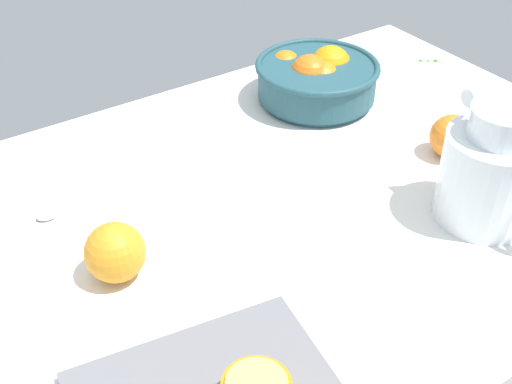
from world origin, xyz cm
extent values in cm
cube|color=white|center=(0.00, 0.00, -1.50)|extent=(146.36, 85.69, 3.00)
cylinder|color=#234C56|center=(34.87, 22.90, 0.60)|extent=(20.99, 20.99, 1.20)
cylinder|color=#234C56|center=(34.87, 22.90, 4.37)|extent=(22.81, 22.81, 6.34)
torus|color=#234C56|center=(34.87, 22.90, 7.54)|extent=(24.01, 24.01, 1.20)
sphere|color=orange|center=(39.26, 24.29, 5.70)|extent=(8.18, 8.18, 8.18)
sphere|color=orange|center=(32.58, 30.07, 5.14)|extent=(6.43, 6.43, 6.43)
sphere|color=orange|center=(33.51, 23.35, 5.78)|extent=(8.02, 8.02, 8.02)
sphere|color=orange|center=(35.03, 21.53, 5.20)|extent=(6.88, 6.88, 6.88)
cylinder|color=white|center=(33.64, -19.89, 7.05)|extent=(14.87, 14.87, 14.09)
cylinder|color=white|center=(33.64, -19.89, 16.35)|extent=(9.65, 9.65, 4.51)
cone|color=white|center=(34.09, -14.08, 17.93)|extent=(3.21, 3.02, 2.80)
cylinder|color=#FBA635|center=(33.64, -19.89, 3.46)|extent=(13.68, 13.68, 6.93)
cylinder|color=#F6B05F|center=(-15.13, -30.39, 5.62)|extent=(6.81, 6.81, 0.30)
sphere|color=orange|center=(42.07, -5.38, 3.79)|extent=(7.58, 7.58, 7.58)
sphere|color=orange|center=(-18.38, -1.09, 4.20)|extent=(8.39, 8.39, 8.39)
ellipsoid|color=silver|center=(-22.25, 16.62, 0.50)|extent=(3.67, 2.98, 1.00)
cylinder|color=#4B7F34|center=(66.29, 23.16, 0.15)|extent=(5.52, 4.04, 0.30)
sphere|color=#4B7F34|center=(64.95, 24.11, 0.30)|extent=(0.79, 0.79, 0.79)
sphere|color=#4B7F34|center=(66.29, 23.16, 0.30)|extent=(0.65, 0.65, 0.65)
sphere|color=#4B7F34|center=(67.63, 22.22, 0.30)|extent=(0.96, 0.96, 0.96)
camera|label=1|loc=(-40.71, -68.31, 64.97)|focal=47.41mm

